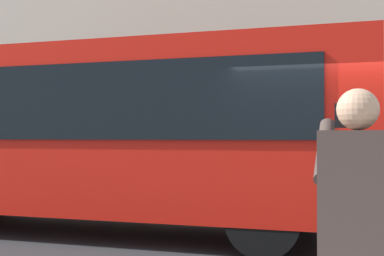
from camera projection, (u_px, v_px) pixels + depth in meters
name	position (u px, v px, depth m)	size (l,w,h in m)	color
ground_plane	(334.00, 252.00, 7.39)	(60.00, 60.00, 0.00)	#2B2B2D
red_bus	(97.00, 131.00, 9.05)	(9.05, 2.54, 3.08)	red
pedestrian_photographer	(359.00, 224.00, 2.81)	(0.53, 0.52, 1.70)	#1E2347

